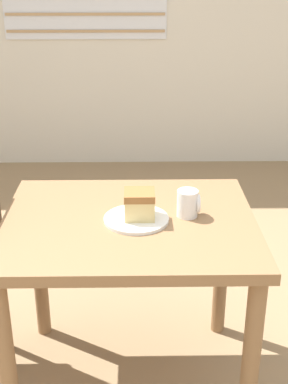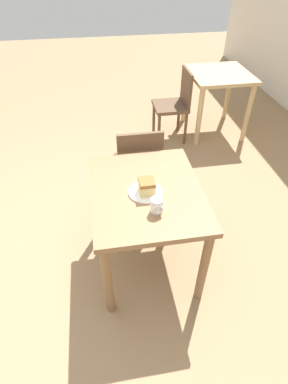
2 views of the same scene
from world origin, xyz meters
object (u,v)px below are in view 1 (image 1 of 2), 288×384
plate (136,219)px  coffee_mug (188,203)px  dining_table_near (129,249)px  cake_slice (140,204)px

plate → coffee_mug: (0.19, 0.04, 0.04)m
dining_table_near → plate: (0.03, -0.01, 0.13)m
coffee_mug → cake_slice: bearing=-169.8°
dining_table_near → cake_slice: cake_slice is taller
plate → coffee_mug: size_ratio=2.35×
cake_slice → coffee_mug: (0.17, 0.03, -0.01)m
dining_table_near → cake_slice: 0.18m
cake_slice → coffee_mug: 0.18m
plate → dining_table_near: bearing=156.8°
coffee_mug → dining_table_near: bearing=-173.2°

